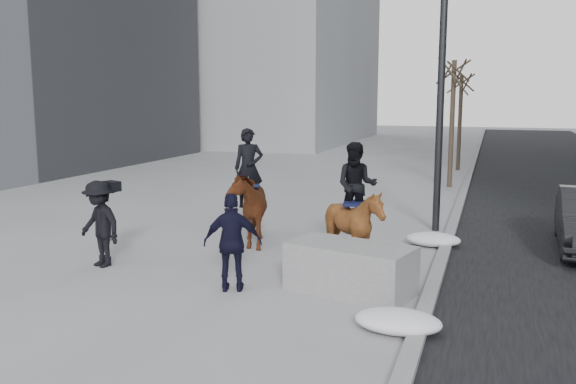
% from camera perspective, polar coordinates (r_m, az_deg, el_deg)
% --- Properties ---
extents(ground, '(120.00, 120.00, 0.00)m').
position_cam_1_polar(ground, '(11.57, -1.92, -8.25)').
color(ground, gray).
rests_on(ground, ground).
extents(curb, '(0.25, 90.00, 0.12)m').
position_cam_1_polar(curb, '(20.64, 15.89, -0.73)').
color(curb, gray).
rests_on(curb, ground).
extents(planter, '(2.36, 1.59, 0.86)m').
position_cam_1_polar(planter, '(10.83, 5.85, -7.13)').
color(planter, gray).
rests_on(planter, ground).
extents(tree_near, '(1.20, 1.20, 5.25)m').
position_cam_1_polar(tree_near, '(23.71, 15.11, 6.76)').
color(tree_near, '#34251E').
rests_on(tree_near, ground).
extents(tree_far, '(1.20, 1.20, 4.85)m').
position_cam_1_polar(tree_far, '(29.26, 15.79, 6.71)').
color(tree_far, '#392E22').
rests_on(tree_far, ground).
extents(mounted_left, '(1.71, 2.29, 2.69)m').
position_cam_1_polar(mounted_left, '(14.15, -3.87, -0.90)').
color(mounted_left, '#4D240F').
rests_on(mounted_left, ground).
extents(mounted_right, '(1.48, 1.63, 2.52)m').
position_cam_1_polar(mounted_right, '(12.21, 6.26, -2.47)').
color(mounted_right, '#532010').
rests_on(mounted_right, ground).
extents(feeder, '(1.11, 1.02, 1.75)m').
position_cam_1_polar(feeder, '(10.79, -5.20, -4.73)').
color(feeder, black).
rests_on(feeder, ground).
extents(camera_crew, '(1.29, 1.01, 1.75)m').
position_cam_1_polar(camera_crew, '(12.84, -17.19, -2.83)').
color(camera_crew, black).
rests_on(camera_crew, ground).
extents(lamppost, '(0.25, 1.44, 9.09)m').
position_cam_1_polar(lamppost, '(15.75, 14.29, 14.44)').
color(lamppost, black).
rests_on(lamppost, ground).
extents(snow_piles, '(1.28, 6.24, 0.33)m').
position_cam_1_polar(snow_piles, '(11.67, 12.12, -7.48)').
color(snow_piles, silver).
rests_on(snow_piles, ground).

